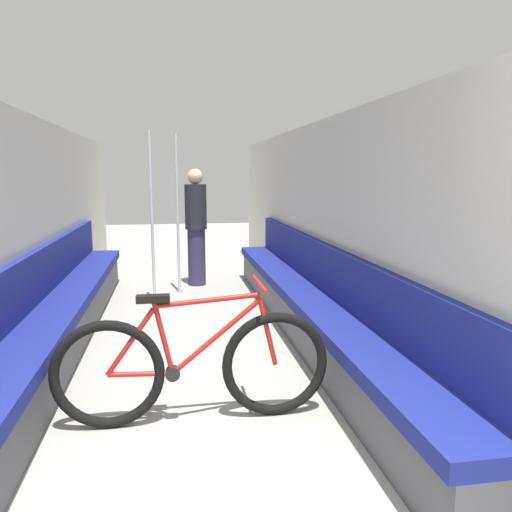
# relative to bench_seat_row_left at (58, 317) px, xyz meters

# --- Properties ---
(wall_left) EXTENTS (0.10, 10.31, 2.07)m
(wall_left) POSITION_rel_bench_seat_row_left_xyz_m (-0.24, -0.18, 0.73)
(wall_left) COLOR beige
(wall_left) RESTS_ON ground
(wall_right) EXTENTS (0.10, 10.31, 2.07)m
(wall_right) POSITION_rel_bench_seat_row_left_xyz_m (2.52, -0.18, 0.73)
(wall_right) COLOR beige
(wall_right) RESTS_ON ground
(bench_seat_row_left) EXTENTS (0.43, 5.75, 0.90)m
(bench_seat_row_left) POSITION_rel_bench_seat_row_left_xyz_m (0.00, 0.00, 0.00)
(bench_seat_row_left) COLOR #4C4C51
(bench_seat_row_left) RESTS_ON ground
(bench_seat_row_right) EXTENTS (0.43, 5.75, 0.90)m
(bench_seat_row_right) POSITION_rel_bench_seat_row_left_xyz_m (2.28, 0.00, 0.00)
(bench_seat_row_right) COLOR #4C4C51
(bench_seat_row_right) RESTS_ON ground
(bicycle) EXTENTS (1.73, 0.46, 0.89)m
(bicycle) POSITION_rel_bench_seat_row_left_xyz_m (1.12, -1.50, 0.06)
(bicycle) COLOR black
(bicycle) RESTS_ON ground
(grab_pole_near) EXTENTS (0.08, 0.08, 2.05)m
(grab_pole_near) POSITION_rel_bench_seat_row_left_xyz_m (1.08, 2.06, 0.69)
(grab_pole_near) COLOR gray
(grab_pole_near) RESTS_ON ground
(grab_pole_far) EXTENTS (0.08, 0.08, 2.05)m
(grab_pole_far) POSITION_rel_bench_seat_row_left_xyz_m (0.78, 1.54, 0.69)
(grab_pole_far) COLOR gray
(grab_pole_far) RESTS_ON ground
(passenger_standing) EXTENTS (0.30, 0.30, 1.62)m
(passenger_standing) POSITION_rel_bench_seat_row_left_xyz_m (1.34, 2.46, 0.53)
(passenger_standing) COLOR #332D4C
(passenger_standing) RESTS_ON ground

